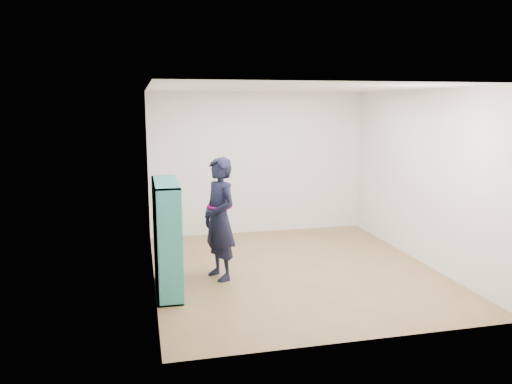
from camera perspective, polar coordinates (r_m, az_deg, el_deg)
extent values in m
plane|color=brown|center=(7.37, 4.40, -8.86)|extent=(4.50, 4.50, 0.00)
plane|color=white|center=(6.97, 4.69, 11.78)|extent=(4.50, 4.50, 0.00)
cube|color=white|center=(6.73, -11.92, 0.53)|extent=(0.02, 4.50, 2.60)
cube|color=white|center=(7.89, 18.52, 1.63)|extent=(0.02, 4.50, 2.60)
cube|color=white|center=(9.20, 0.28, 3.32)|extent=(4.00, 0.02, 2.60)
cube|color=white|center=(5.00, 12.39, -2.82)|extent=(4.00, 0.02, 2.60)
cube|color=teal|center=(5.96, -9.87, -6.41)|extent=(0.31, 0.02, 1.43)
cube|color=teal|center=(6.97, -10.39, -3.97)|extent=(0.31, 0.02, 1.43)
cube|color=teal|center=(6.68, -9.96, -10.94)|extent=(0.31, 1.08, 0.02)
cube|color=teal|center=(6.32, -10.35, 1.09)|extent=(0.31, 1.08, 0.02)
cube|color=teal|center=(6.46, -11.45, -5.15)|extent=(0.02, 1.08, 1.43)
cube|color=teal|center=(6.30, -10.06, -5.50)|extent=(0.29, 0.02, 1.39)
cube|color=teal|center=(6.63, -10.23, -4.71)|extent=(0.29, 0.02, 1.39)
cube|color=teal|center=(6.56, -10.06, -8.02)|extent=(0.29, 1.03, 0.02)
cube|color=teal|center=(6.46, -10.15, -5.10)|extent=(0.29, 1.03, 0.02)
cube|color=teal|center=(6.38, -10.25, -2.09)|extent=(0.29, 1.03, 0.02)
cube|color=beige|center=(6.34, -9.62, -11.66)|extent=(0.20, 0.13, 0.05)
cube|color=black|center=(6.15, -9.63, -7.91)|extent=(0.16, 0.14, 0.26)
cube|color=maroon|center=(6.05, -9.72, -5.01)|extent=(0.16, 0.14, 0.21)
cube|color=silver|center=(6.03, -9.91, -2.32)|extent=(0.20, 0.13, 0.08)
cube|color=navy|center=(6.58, -9.74, -9.85)|extent=(0.16, 0.14, 0.26)
cube|color=brown|center=(6.47, -9.83, -6.97)|extent=(0.16, 0.14, 0.26)
cube|color=#BFB28C|center=(6.45, -10.00, -4.69)|extent=(0.20, 0.13, 0.08)
cube|color=#26594C|center=(6.30, -10.02, -0.89)|extent=(0.16, 0.14, 0.27)
cube|color=beige|center=(6.92, -9.91, -9.16)|extent=(0.16, 0.14, 0.19)
cube|color=black|center=(6.87, -10.08, -6.76)|extent=(0.20, 0.13, 0.08)
cube|color=maroon|center=(6.72, -10.09, -3.45)|extent=(0.16, 0.14, 0.22)
cube|color=silver|center=(6.65, -10.18, -0.60)|extent=(0.16, 0.14, 0.20)
imported|color=black|center=(6.82, -4.18, -3.08)|extent=(0.60, 0.72, 1.68)
torus|color=#930B62|center=(6.78, -4.20, -1.67)|extent=(0.45, 0.45, 0.04)
cube|color=silver|center=(6.80, -5.56, -2.17)|extent=(0.06, 0.08, 0.12)
cube|color=black|center=(6.80, -5.56, -2.17)|extent=(0.06, 0.08, 0.12)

